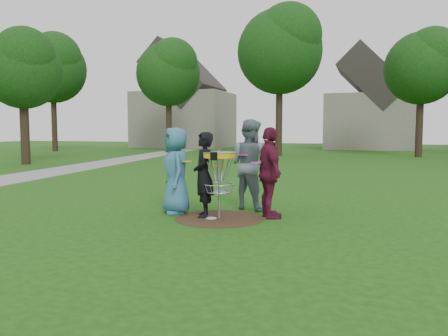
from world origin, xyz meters
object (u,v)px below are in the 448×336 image
(disc_golf_basket, at_px, (219,168))
(player_grey, at_px, (250,164))
(player_maroon, at_px, (270,173))
(player_blue, at_px, (176,171))
(player_black, at_px, (204,175))

(disc_golf_basket, bearing_deg, player_grey, 76.85)
(player_grey, relative_size, disc_golf_basket, 1.46)
(player_maroon, height_order, disc_golf_basket, player_maroon)
(player_maroon, relative_size, disc_golf_basket, 1.34)
(player_blue, distance_m, disc_golf_basket, 1.09)
(player_blue, height_order, player_black, player_blue)
(player_black, bearing_deg, player_blue, -126.28)
(player_black, bearing_deg, player_maroon, 82.40)
(player_blue, bearing_deg, disc_golf_basket, 41.90)
(player_black, distance_m, player_grey, 1.37)
(player_grey, bearing_deg, disc_golf_basket, 97.12)
(player_maroon, bearing_deg, player_blue, 63.12)
(player_blue, xyz_separation_m, player_grey, (1.35, 1.01, 0.09))
(player_grey, height_order, disc_golf_basket, player_grey)
(player_grey, xyz_separation_m, player_maroon, (0.65, -0.87, -0.09))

